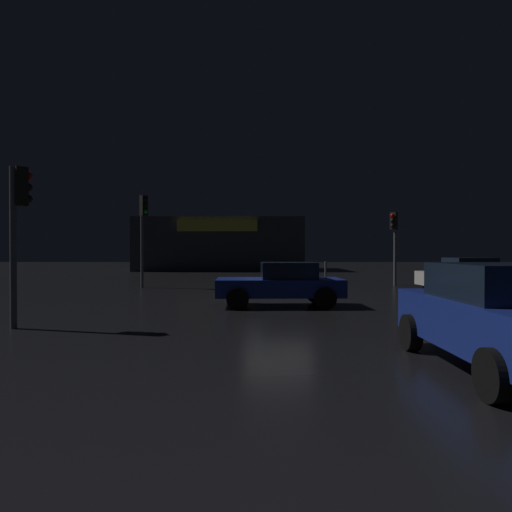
# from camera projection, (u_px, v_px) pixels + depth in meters

# --- Properties ---
(ground_plane) EXTENTS (120.00, 120.00, 0.00)m
(ground_plane) POSITION_uv_depth(u_px,v_px,m) (277.00, 300.00, 16.38)
(ground_plane) COLOR black
(store_building) EXTENTS (15.23, 9.88, 4.85)m
(store_building) POSITION_uv_depth(u_px,v_px,m) (220.00, 245.00, 43.89)
(store_building) COLOR #33383D
(store_building) RESTS_ON ground
(traffic_signal_main) EXTENTS (0.42, 0.42, 3.69)m
(traffic_signal_main) POSITION_uv_depth(u_px,v_px,m) (16.00, 214.00, 10.27)
(traffic_signal_main) COLOR #595B60
(traffic_signal_main) RESTS_ON ground
(traffic_signal_opposite) EXTENTS (0.42, 0.42, 3.78)m
(traffic_signal_opposite) POSITION_uv_depth(u_px,v_px,m) (392.00, 234.00, 23.19)
(traffic_signal_opposite) COLOR #595B60
(traffic_signal_opposite) RESTS_ON ground
(traffic_signal_cross_right) EXTENTS (0.43, 0.41, 4.47)m
(traffic_signal_cross_right) POSITION_uv_depth(u_px,v_px,m) (141.00, 222.00, 21.79)
(traffic_signal_cross_right) COLOR #595B60
(traffic_signal_cross_right) RESTS_ON ground
(car_near) EXTENTS (4.05, 2.14, 1.41)m
(car_near) POSITION_uv_depth(u_px,v_px,m) (279.00, 284.00, 14.44)
(car_near) COLOR navy
(car_near) RESTS_ON ground
(car_far) EXTENTS (2.08, 4.20, 1.58)m
(car_far) POSITION_uv_depth(u_px,v_px,m) (504.00, 316.00, 6.61)
(car_far) COLOR navy
(car_far) RESTS_ON ground
(car_crossing) EXTENTS (3.94, 2.14, 1.50)m
(car_crossing) POSITION_uv_depth(u_px,v_px,m) (466.00, 275.00, 19.20)
(car_crossing) COLOR silver
(car_crossing) RESTS_ON ground
(bollard_kerb_a) EXTENTS (0.11, 0.11, 1.23)m
(bollard_kerb_a) POSITION_uv_depth(u_px,v_px,m) (324.00, 273.00, 24.04)
(bollard_kerb_a) COLOR #595B60
(bollard_kerb_a) RESTS_ON ground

